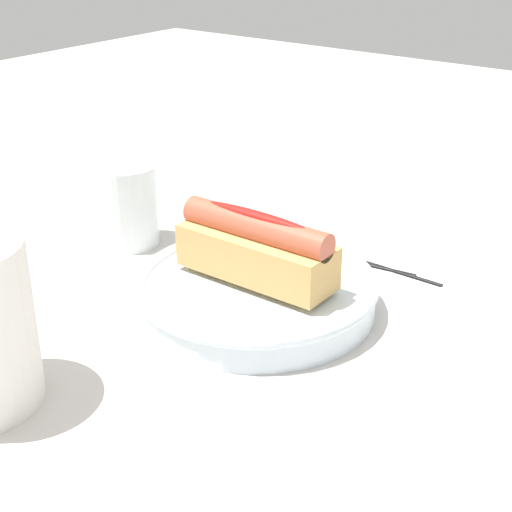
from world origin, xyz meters
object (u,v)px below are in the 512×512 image
Objects in this scene: hotdog_front at (256,248)px; chopstick_far at (347,255)px; water_glass at (127,209)px; serving_bowl at (256,291)px; chopstick_near at (317,252)px.

chopstick_far is at bearing -93.85° from hotdog_front.
hotdog_front reaches higher than water_glass.
serving_bowl is 0.21m from water_glass.
serving_bowl is 1.02× the size of chopstick_far.
chopstick_near is (-0.18, -0.10, -0.04)m from water_glass.
chopstick_far is at bearing -152.14° from water_glass.
hotdog_front is 0.15m from chopstick_near.
water_glass is 0.24m from chopstick_far.
serving_bowl reaches higher than chopstick_far.
chopstick_near is (0.02, -0.14, -0.02)m from serving_bowl.
chopstick_near is at bearing 22.96° from chopstick_far.
hotdog_front is 0.68× the size of chopstick_far.
water_glass is at bearing -10.04° from hotdog_front.
water_glass reaches higher than chopstick_near.
serving_bowl is at bearing 169.96° from water_glass.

